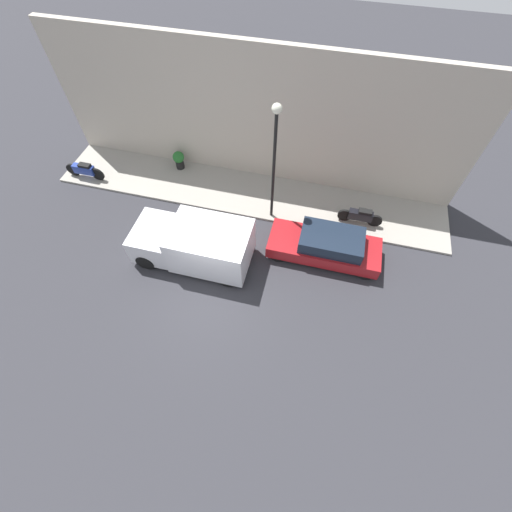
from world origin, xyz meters
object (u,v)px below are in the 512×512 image
object	(u,v)px
motorcycle_blue	(85,170)
streetlamp	(275,149)
parked_car	(326,245)
motorcycle_black	(361,216)
delivery_van	(194,244)
potted_plant	(179,159)

from	to	relation	value
motorcycle_blue	streetlamp	bearing A→B (deg)	-91.21
parked_car	motorcycle_black	xyz separation A→B (m)	(1.99, -1.22, -0.09)
motorcycle_blue	streetlamp	world-z (taller)	streetlamp
streetlamp	motorcycle_black	bearing A→B (deg)	-82.82
parked_car	delivery_van	distance (m)	5.16
motorcycle_blue	delivery_van	bearing A→B (deg)	-115.01
delivery_van	motorcycle_black	world-z (taller)	delivery_van
parked_car	potted_plant	world-z (taller)	parked_car
parked_car	potted_plant	xyz separation A→B (m)	(3.47, 7.57, -0.01)
motorcycle_black	streetlamp	world-z (taller)	streetlamp
streetlamp	potted_plant	distance (m)	6.15
parked_car	potted_plant	size ratio (longest dim) A/B	4.87
motorcycle_black	delivery_van	bearing A→B (deg)	118.85
potted_plant	parked_car	bearing A→B (deg)	-114.61
delivery_van	potted_plant	size ratio (longest dim) A/B	5.06
motorcycle_blue	streetlamp	xyz separation A→B (m)	(-0.19, -9.10, 3.03)
parked_car	motorcycle_blue	bearing A→B (deg)	81.64
streetlamp	potted_plant	world-z (taller)	streetlamp
streetlamp	potted_plant	bearing A→B (deg)	68.81
motorcycle_blue	potted_plant	size ratio (longest dim) A/B	2.15
delivery_van	motorcycle_black	bearing A→B (deg)	-61.15
delivery_van	motorcycle_blue	xyz separation A→B (m)	(3.12, 6.69, -0.40)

